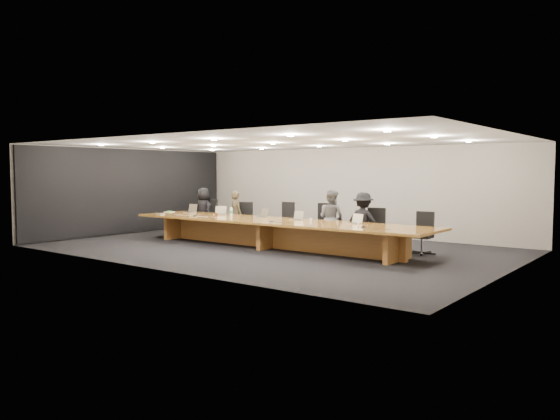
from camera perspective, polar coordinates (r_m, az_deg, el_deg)
The scene contains 29 objects.
ground at distance 14.57m, azimuth -0.72°, elevation -3.99°, with size 12.00×12.00×0.00m, color black.
back_wall at distance 17.75m, azimuth 7.32°, elevation 1.95°, with size 12.00×0.02×2.80m, color #B7B2A6.
left_wall_panel at distance 18.72m, azimuth -15.14°, elevation 1.86°, with size 0.08×7.84×2.74m, color black.
conference_table at distance 14.51m, azimuth -0.72°, elevation -1.95°, with size 9.00×1.80×0.75m.
chair_far_left at distance 17.91m, azimuth -7.56°, elevation -0.69°, with size 0.58×0.58×1.14m, color black, non-canonical shape.
chair_left at distance 16.77m, azimuth -3.96°, elevation -1.02°, with size 0.57×0.57×1.12m, color black, non-canonical shape.
chair_mid_left at distance 15.92m, azimuth 0.25°, elevation -1.19°, with size 0.60×0.60×1.17m, color black, non-canonical shape.
chair_mid_right at distance 15.14m, azimuth 4.63°, elevation -1.45°, with size 0.60×0.60×1.18m, color black, non-canonical shape.
chair_right at distance 14.30m, azimuth 9.87°, elevation -1.95°, with size 0.57×0.57×1.12m, color black, non-canonical shape.
chair_far_right at distance 13.82m, azimuth 14.62°, elevation -2.32°, with size 0.55×0.55×1.07m, color black, non-canonical shape.
person_a at distance 18.01m, azimuth -8.01°, elevation -0.09°, with size 0.74×0.48×1.51m, color black.
person_b at distance 16.99m, azimuth -4.60°, elevation -0.42°, with size 0.52×0.34×1.44m, color #3C3320.
person_c at distance 14.89m, azimuth 5.38°, elevation -0.87°, with size 0.75×0.58×1.54m, color #4D4D50.
person_d at distance 14.31m, azimuth 8.68°, elevation -1.16°, with size 0.97×0.56×1.50m, color black.
laptop_a at distance 17.27m, azimuth -9.43°, elevation 0.18°, with size 0.36×0.26×0.28m, color #C0B093, non-canonical shape.
laptop_b at distance 16.36m, azimuth -6.35°, elevation -0.03°, with size 0.34×0.25×0.27m, color #B6AA8B, non-canonical shape.
laptop_c at distance 15.20m, azimuth -2.04°, elevation -0.30°, with size 0.35×0.25×0.27m, color tan, non-canonical shape.
laptop_d at distance 14.47m, azimuth 1.69°, elevation -0.57°, with size 0.31×0.23×0.25m, color tan, non-canonical shape.
laptop_e at distance 13.52m, azimuth 7.78°, elevation -0.90°, with size 0.33×0.24×0.26m, color #BFB492, non-canonical shape.
water_bottle at distance 15.77m, azimuth -5.14°, elevation -0.20°, with size 0.08×0.08×0.25m, color silver.
amber_mug at distance 15.75m, azimuth -6.70°, elevation -0.49°, with size 0.08×0.08×0.10m, color #693012.
paper_cup_near at distance 14.16m, azimuth 3.22°, elevation -1.02°, with size 0.06×0.06×0.08m, color white.
paper_cup_far at distance 13.11m, azimuth 8.20°, elevation -1.46°, with size 0.07×0.07×0.08m, color white.
notepad at distance 17.64m, azimuth -11.48°, elevation -0.20°, with size 0.28×0.23×0.02m, color silver.
lime_gadget at distance 17.65m, azimuth -11.49°, elevation -0.13°, with size 0.15×0.09×0.02m, color green.
av_box at distance 16.76m, azimuth -12.35°, elevation -0.40°, with size 0.22×0.16×0.03m, color silver.
mic_left at distance 15.99m, azimuth -8.87°, elevation -0.57°, with size 0.13×0.13×0.03m, color black.
mic_center at distance 14.03m, azimuth -0.90°, elevation -1.16°, with size 0.11×0.11×0.03m, color black.
mic_right at distance 12.67m, azimuth 8.67°, elevation -1.75°, with size 0.13×0.13×0.03m, color black.
Camera 1 is at (8.96, -11.31, 2.03)m, focal length 35.00 mm.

